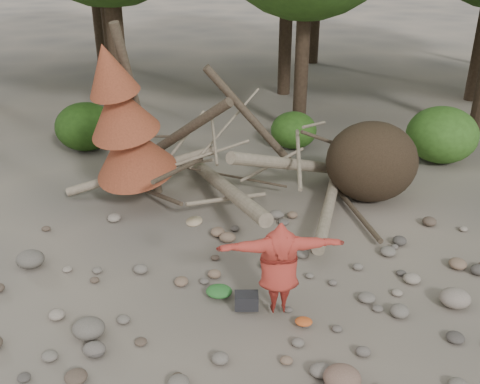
{
  "coord_description": "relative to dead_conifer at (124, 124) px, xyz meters",
  "views": [
    {
      "loc": [
        0.32,
        -7.86,
        5.85
      ],
      "look_at": [
        -0.38,
        1.5,
        1.4
      ],
      "focal_mm": 40.0,
      "sensor_mm": 36.0,
      "label": 1
    }
  ],
  "objects": [
    {
      "name": "bush_mid",
      "position": [
        3.92,
        4.43,
        -1.55
      ],
      "size": [
        1.4,
        1.4,
        1.12
      ],
      "primitive_type": "ellipsoid",
      "color": "#2E5919",
      "rests_on": "ground"
    },
    {
      "name": "cloth_green",
      "position": [
        2.47,
        -3.39,
        -2.02
      ],
      "size": [
        0.47,
        0.4,
        0.18
      ],
      "primitive_type": "ellipsoid",
      "color": "#286428",
      "rests_on": "ground"
    },
    {
      "name": "boulder_mid_left",
      "position": [
        -1.34,
        -2.65,
        -1.95
      ],
      "size": [
        0.55,
        0.49,
        0.33
      ],
      "primitive_type": "ellipsoid",
      "color": "#5D574E",
      "rests_on": "ground"
    },
    {
      "name": "boulder_mid_right",
      "position": [
        6.63,
        -3.32,
        -1.95
      ],
      "size": [
        0.54,
        0.48,
        0.32
      ],
      "primitive_type": "ellipsoid",
      "color": "gray",
      "rests_on": "ground"
    },
    {
      "name": "bush_right",
      "position": [
        8.12,
        3.63,
        -1.31
      ],
      "size": [
        2.0,
        2.0,
        1.6
      ],
      "primitive_type": "ellipsoid",
      "color": "#386A21",
      "rests_on": "ground"
    },
    {
      "name": "cloth_orange",
      "position": [
        3.96,
        -4.08,
        -2.06
      ],
      "size": [
        0.3,
        0.24,
        0.11
      ],
      "primitive_type": "ellipsoid",
      "color": "#BB4F20",
      "rests_on": "ground"
    },
    {
      "name": "bush_left",
      "position": [
        -2.38,
        3.83,
        -1.39
      ],
      "size": [
        1.8,
        1.8,
        1.44
      ],
      "primitive_type": "ellipsoid",
      "color": "#234612",
      "rests_on": "ground"
    },
    {
      "name": "ground",
      "position": [
        3.12,
        -3.37,
        -2.11
      ],
      "size": [
        120.0,
        120.0,
        0.0
      ],
      "primitive_type": "plane",
      "color": "#514C44",
      "rests_on": "ground"
    },
    {
      "name": "deadfall_pile",
      "position": [
        5.13,
        0.87,
        -1.16
      ],
      "size": [
        8.55,
        5.24,
        3.3
      ],
      "color": "#332619",
      "rests_on": "ground"
    },
    {
      "name": "dead_conifer",
      "position": [
        0.0,
        0.0,
        0.0
      ],
      "size": [
        2.06,
        2.16,
        4.35
      ],
      "color": "#4C3F30",
      "rests_on": "ground"
    },
    {
      "name": "boulder_front_right",
      "position": [
        4.47,
        -5.37,
        -1.95
      ],
      "size": [
        0.55,
        0.49,
        0.33
      ],
      "primitive_type": "ellipsoid",
      "color": "#795B4B",
      "rests_on": "ground"
    },
    {
      "name": "frisbee_thrower",
      "position": [
        3.53,
        -3.74,
        -1.18
      ],
      "size": [
        2.66,
        0.91,
        1.7
      ],
      "color": "#A73025",
      "rests_on": "ground"
    },
    {
      "name": "backpack",
      "position": [
        2.99,
        -3.71,
        -1.98
      ],
      "size": [
        0.43,
        0.31,
        0.27
      ],
      "primitive_type": "cube",
      "rotation": [
        0.0,
        0.0,
        0.08
      ],
      "color": "black",
      "rests_on": "ground"
    },
    {
      "name": "boulder_front_left",
      "position": [
        0.49,
        -4.58,
        -1.95
      ],
      "size": [
        0.53,
        0.48,
        0.32
      ],
      "primitive_type": "ellipsoid",
      "color": "#615A51",
      "rests_on": "ground"
    }
  ]
}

